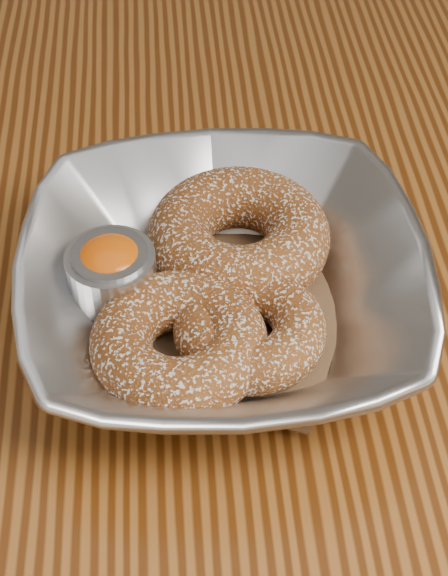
{
  "coord_description": "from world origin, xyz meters",
  "views": [
    {
      "loc": [
        0.08,
        -0.44,
        1.17
      ],
      "look_at": [
        0.11,
        -0.08,
        0.78
      ],
      "focal_mm": 55.0,
      "sensor_mm": 36.0,
      "label": 1
    }
  ],
  "objects": [
    {
      "name": "parchment",
      "position": [
        0.11,
        -0.08,
        0.76
      ],
      "size": [
        0.19,
        0.19,
        0.0
      ],
      "primitive_type": "cube",
      "rotation": [
        0.0,
        0.0,
        1.19
      ],
      "color": "brown",
      "rests_on": "table"
    },
    {
      "name": "serving_bowl",
      "position": [
        0.11,
        -0.08,
        0.78
      ],
      "size": [
        0.24,
        0.24,
        0.06
      ],
      "primitive_type": "imported",
      "color": "#B2B4B9",
      "rests_on": "table"
    },
    {
      "name": "ramekin",
      "position": [
        0.04,
        -0.07,
        0.78
      ],
      "size": [
        0.05,
        0.05,
        0.05
      ],
      "color": "#B2B4B9",
      "rests_on": "table"
    },
    {
      "name": "table",
      "position": [
        0.0,
        0.0,
        0.65
      ],
      "size": [
        1.2,
        0.8,
        0.75
      ],
      "color": "brown",
      "rests_on": "ground_plane"
    },
    {
      "name": "donut_front",
      "position": [
        0.12,
        -0.11,
        0.78
      ],
      "size": [
        0.11,
        0.11,
        0.03
      ],
      "primitive_type": "torus",
      "rotation": [
        0.0,
        0.0,
        0.33
      ],
      "color": "brown",
      "rests_on": "parchment"
    },
    {
      "name": "donut_back",
      "position": [
        0.12,
        -0.03,
        0.78
      ],
      "size": [
        0.15,
        0.15,
        0.04
      ],
      "primitive_type": "torus",
      "rotation": [
        0.0,
        0.0,
        -0.41
      ],
      "color": "brown",
      "rests_on": "parchment"
    },
    {
      "name": "donut_extra",
      "position": [
        0.08,
        -0.12,
        0.78
      ],
      "size": [
        0.11,
        0.11,
        0.04
      ],
      "primitive_type": "torus",
      "rotation": [
        0.0,
        0.0,
        0.09
      ],
      "color": "brown",
      "rests_on": "parchment"
    }
  ]
}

